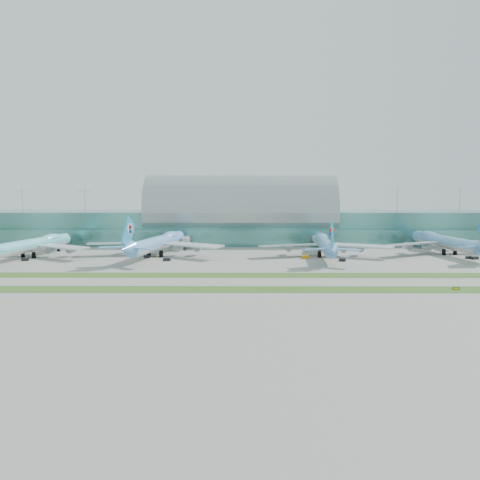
{
  "coord_description": "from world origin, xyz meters",
  "views": [
    {
      "loc": [
        1.69,
        -212.4,
        36.34
      ],
      "look_at": [
        0.0,
        55.0,
        9.0
      ],
      "focal_mm": 40.0,
      "sensor_mm": 36.0,
      "label": 1
    }
  ],
  "objects_px": {
    "airliner_c": "(325,244)",
    "airliner_d": "(445,241)",
    "terminal": "(241,220)",
    "airliner_b": "(158,242)",
    "taxiway_sign_east": "(456,288)",
    "airliner_a": "(33,244)"
  },
  "relations": [
    {
      "from": "airliner_a",
      "to": "airliner_c",
      "type": "height_order",
      "value": "airliner_c"
    },
    {
      "from": "terminal",
      "to": "airliner_b",
      "type": "height_order",
      "value": "terminal"
    },
    {
      "from": "taxiway_sign_east",
      "to": "airliner_b",
      "type": "bearing_deg",
      "value": 158.06
    },
    {
      "from": "taxiway_sign_east",
      "to": "airliner_a",
      "type": "bearing_deg",
      "value": 170.25
    },
    {
      "from": "airliner_c",
      "to": "airliner_d",
      "type": "height_order",
      "value": "airliner_d"
    },
    {
      "from": "airliner_d",
      "to": "terminal",
      "type": "bearing_deg",
      "value": 143.49
    },
    {
      "from": "terminal",
      "to": "airliner_a",
      "type": "xyz_separation_m",
      "value": [
        -105.73,
        -71.09,
        -7.65
      ]
    },
    {
      "from": "airliner_b",
      "to": "airliner_a",
      "type": "bearing_deg",
      "value": -163.32
    },
    {
      "from": "airliner_b",
      "to": "airliner_d",
      "type": "bearing_deg",
      "value": 15.09
    },
    {
      "from": "airliner_a",
      "to": "airliner_b",
      "type": "distance_m",
      "value": 63.37
    },
    {
      "from": "terminal",
      "to": "airliner_a",
      "type": "distance_m",
      "value": 127.63
    },
    {
      "from": "airliner_a",
      "to": "terminal",
      "type": "bearing_deg",
      "value": 45.44
    },
    {
      "from": "airliner_b",
      "to": "airliner_d",
      "type": "xyz_separation_m",
      "value": [
        151.88,
        8.18,
        -0.32
      ]
    },
    {
      "from": "terminal",
      "to": "airliner_a",
      "type": "relative_size",
      "value": 4.42
    },
    {
      "from": "airliner_b",
      "to": "airliner_c",
      "type": "height_order",
      "value": "airliner_b"
    },
    {
      "from": "airliner_a",
      "to": "airliner_b",
      "type": "relative_size",
      "value": 0.93
    },
    {
      "from": "airliner_b",
      "to": "taxiway_sign_east",
      "type": "xyz_separation_m",
      "value": [
        118.73,
        -90.8,
        -6.63
      ]
    },
    {
      "from": "airliner_b",
      "to": "taxiway_sign_east",
      "type": "bearing_deg",
      "value": -25.4
    },
    {
      "from": "airliner_c",
      "to": "airliner_d",
      "type": "xyz_separation_m",
      "value": [
        65.67,
        10.72,
        0.18
      ]
    },
    {
      "from": "terminal",
      "to": "airliner_d",
      "type": "xyz_separation_m",
      "value": [
        109.31,
        -57.74,
        -7.43
      ]
    },
    {
      "from": "airliner_d",
      "to": "airliner_c",
      "type": "bearing_deg",
      "value": -179.4
    },
    {
      "from": "terminal",
      "to": "taxiway_sign_east",
      "type": "relative_size",
      "value": 147.31
    }
  ]
}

